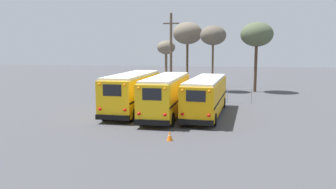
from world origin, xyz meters
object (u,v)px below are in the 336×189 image
object	(u,v)px
utility_pole	(171,54)
bare_tree_3	(188,34)
school_bus_1	(167,94)
bare_tree_0	(213,36)
bare_tree_1	(257,35)
bare_tree_2	(166,49)
school_bus_2	(206,95)
traffic_cone	(170,136)
school_bus_0	(133,91)

from	to	relation	value
utility_pole	bare_tree_3	bearing A→B (deg)	85.74
school_bus_1	utility_pole	world-z (taller)	utility_pole
bare_tree_0	bare_tree_3	world-z (taller)	bare_tree_3
bare_tree_1	bare_tree_2	size ratio (longest dim) A/B	1.34
school_bus_2	traffic_cone	distance (m)	8.35
utility_pole	bare_tree_3	world-z (taller)	utility_pole
school_bus_0	school_bus_2	world-z (taller)	school_bus_0
utility_pole	school_bus_2	bearing A→B (deg)	-64.09
bare_tree_2	bare_tree_1	bearing A→B (deg)	-0.83
bare_tree_2	bare_tree_3	size ratio (longest dim) A/B	0.72
school_bus_1	bare_tree_3	bearing A→B (deg)	92.79
bare_tree_0	bare_tree_2	bearing A→B (deg)	173.10
bare_tree_2	traffic_cone	bearing A→B (deg)	-78.16
school_bus_2	bare_tree_2	bearing A→B (deg)	112.00
bare_tree_0	bare_tree_1	size ratio (longest dim) A/B	0.96
bare_tree_1	school_bus_0	bearing A→B (deg)	-124.89
bare_tree_0	bare_tree_2	world-z (taller)	bare_tree_0
school_bus_0	traffic_cone	distance (m)	9.66
school_bus_2	bare_tree_3	bearing A→B (deg)	102.39
traffic_cone	bare_tree_1	bearing A→B (deg)	75.20
bare_tree_0	school_bus_1	bearing A→B (deg)	-99.36
school_bus_1	bare_tree_1	distance (m)	19.62
school_bus_1	school_bus_0	bearing A→B (deg)	163.09
school_bus_0	school_bus_1	size ratio (longest dim) A/B	0.99
bare_tree_3	school_bus_2	bearing A→B (deg)	-77.61
bare_tree_3	bare_tree_0	bearing A→B (deg)	-38.56
school_bus_2	bare_tree_0	world-z (taller)	bare_tree_0
utility_pole	traffic_cone	distance (m)	18.70
school_bus_0	bare_tree_2	bearing A→B (deg)	91.25
bare_tree_1	school_bus_2	bearing A→B (deg)	-106.93
bare_tree_2	school_bus_2	bearing A→B (deg)	-68.00
bare_tree_1	bare_tree_0	bearing A→B (deg)	-173.79
school_bus_1	bare_tree_0	size ratio (longest dim) A/B	1.23
school_bus_1	school_bus_2	world-z (taller)	school_bus_1
school_bus_1	utility_pole	bearing A→B (deg)	98.63
bare_tree_1	bare_tree_3	world-z (taller)	bare_tree_3
school_bus_1	utility_pole	size ratio (longest dim) A/B	1.10
school_bus_1	bare_tree_2	bearing A→B (deg)	101.48
school_bus_0	bare_tree_0	world-z (taller)	bare_tree_0
school_bus_2	school_bus_1	bearing A→B (deg)	-165.67
bare_tree_0	traffic_cone	world-z (taller)	bare_tree_0
utility_pole	bare_tree_3	distance (m)	9.24
bare_tree_2	traffic_cone	distance (m)	25.57
utility_pole	bare_tree_1	bearing A→B (deg)	33.84
school_bus_2	bare_tree_3	distance (m)	19.89
school_bus_2	bare_tree_1	xyz separation A→B (m)	(4.94, 16.24, 5.50)
school_bus_2	utility_pole	distance (m)	11.29
school_bus_1	traffic_cone	bearing A→B (deg)	-77.30
bare_tree_1	bare_tree_2	xyz separation A→B (m)	(-11.57, 0.17, -1.69)
school_bus_2	bare_tree_2	xyz separation A→B (m)	(-6.63, 16.40, 3.82)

